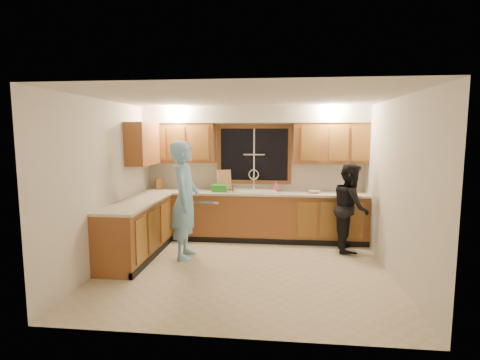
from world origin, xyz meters
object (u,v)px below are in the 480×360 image
Objects in this scene: stove at (121,240)px; woman at (350,207)px; bowl at (314,192)px; dishwasher at (209,217)px; dish_crate at (219,188)px; soap_bottle at (276,186)px; knife_block at (159,184)px; sink at (253,194)px; man at (185,200)px.

stove is 0.60× the size of woman.
woman reaches higher than bowl.
dishwasher is 0.62m from dish_crate.
bowl is (0.70, -0.19, -0.07)m from soap_bottle.
dish_crate is (1.22, -0.16, -0.04)m from knife_block.
woman reaches higher than knife_block.
sink is 0.65m from dish_crate.
stove is 1.15m from man.
woman is 7.47× the size of bowl.
dish_crate is 1.08m from soap_bottle.
woman is 5.42× the size of dish_crate.
soap_bottle is at bearing 65.49° from woman.
stove is 4.17× the size of knife_block.
bowl reaches higher than dishwasher.
stove is 3.02m from soap_bottle.
sink is 1.54m from man.
soap_bottle is (1.06, 0.20, 0.03)m from dish_crate.
sink is at bearing 0.99° from dishwasher.
sink is 0.96× the size of stove.
man is 1.25× the size of woman.
sink is 1.86m from knife_block.
man is 1.50m from knife_block.
knife_block is 1.07× the size of bowl.
knife_block is 0.77× the size of dish_crate.
woman is at bearing -37.57° from bowl.
man is 1.93m from soap_bottle.
stove is at bearing -134.61° from sink.
knife_block is at bearing 30.30° from man.
man is at bearing 40.33° from stove.
sink is 1.78m from woman.
dishwasher is at bearing -36.75° from knife_block.
knife_block is at bearing -178.76° from soap_bottle.
dishwasher is at bearing -11.80° from man.
dishwasher is 2.04m from stove.
knife_block is 1.18× the size of soap_bottle.
knife_block is 1.23m from dish_crate.
dish_crate is at bearing -38.24° from knife_block.
knife_block is 2.98m from bowl.
dishwasher is 0.43× the size of man.
woman reaches higher than dishwasher.
man reaches higher than dish_crate.
knife_block is (-1.85, 0.09, 0.16)m from sink.
dish_crate is at bearing -22.87° from man.
sink is 0.96m from dishwasher.
dishwasher is 1.42m from soap_bottle.
knife_block is (-3.56, 0.59, 0.27)m from woman.
soap_bottle is at bearing 164.76° from bowl.
woman is 2.39m from dish_crate.
knife_block is at bearing 177.26° from bowl.
man is 9.34× the size of bowl.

